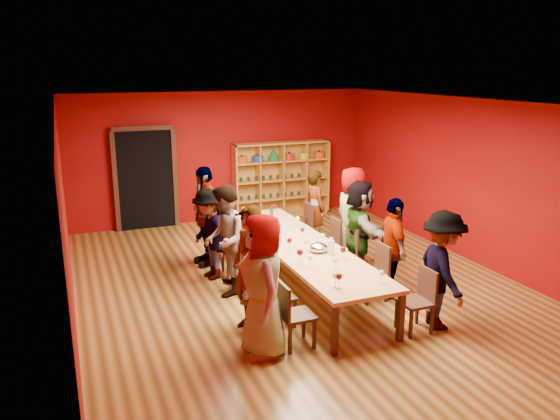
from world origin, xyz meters
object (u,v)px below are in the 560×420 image
(chair_person_left_0, at_px, (291,312))
(person_left_1, at_px, (250,270))
(chair_person_right_4, at_px, (303,223))
(shelving_unit, at_px, (281,176))
(person_left_2, at_px, (225,240))
(person_right_0, at_px, (442,270))
(chair_person_right_3, at_px, (330,240))
(person_right_1, at_px, (393,248))
(chair_person_right_2, at_px, (346,250))
(chair_person_left_2, at_px, (243,261))
(spittoon_bowl, at_px, (319,248))
(person_left_3, at_px, (210,234))
(chair_person_left_1, at_px, (273,293))
(chair_person_right_1, at_px, (376,269))
(person_right_3, at_px, (352,216))
(person_left_0, at_px, (263,285))
(tasting_table, at_px, (300,247))
(person_right_4, at_px, (315,208))
(chair_person_right_0, at_px, (420,297))
(chair_person_left_3, at_px, (230,248))
(chair_person_left_4, at_px, (219,237))
(wine_bottle, at_px, (272,214))
(person_right_2, at_px, (359,229))
(person_left_4, at_px, (205,216))

(chair_person_left_0, height_order, person_left_1, person_left_1)
(person_left_1, bearing_deg, chair_person_right_4, 128.44)
(shelving_unit, xyz_separation_m, person_left_1, (-2.65, -5.45, -0.10))
(person_left_2, relative_size, person_right_0, 1.06)
(chair_person_right_3, bearing_deg, shelving_unit, 82.33)
(person_right_1, bearing_deg, chair_person_right_2, 30.03)
(chair_person_left_2, bearing_deg, spittoon_bowl, -34.52)
(chair_person_left_0, xyz_separation_m, person_left_3, (-0.35, 2.73, 0.29))
(chair_person_left_1, distance_m, chair_person_right_1, 1.84)
(person_right_0, xyz_separation_m, person_right_3, (0.10, 2.71, 0.06))
(person_left_0, distance_m, chair_person_right_2, 2.93)
(tasting_table, bearing_deg, spittoon_bowl, -76.84)
(person_left_0, relative_size, spittoon_bowl, 6.26)
(person_right_4, bearing_deg, person_left_3, 106.12)
(shelving_unit, xyz_separation_m, person_right_3, (-0.05, -3.61, -0.08))
(person_left_2, distance_m, person_left_3, 0.73)
(person_left_0, height_order, chair_person_right_1, person_left_0)
(chair_person_right_0, relative_size, person_right_3, 0.49)
(chair_person_left_3, distance_m, chair_person_left_4, 0.69)
(chair_person_right_0, height_order, chair_person_right_4, same)
(tasting_table, distance_m, chair_person_left_1, 1.46)
(chair_person_right_2, bearing_deg, chair_person_right_1, -90.00)
(chair_person_left_2, height_order, chair_person_right_2, same)
(person_left_0, relative_size, wine_bottle, 6.80)
(person_left_3, distance_m, person_right_0, 3.88)
(person_right_2, distance_m, chair_person_right_3, 0.74)
(person_left_4, bearing_deg, person_right_2, 50.57)
(shelving_unit, distance_m, wine_bottle, 3.05)
(chair_person_left_3, height_order, chair_person_right_3, same)
(person_left_3, height_order, chair_person_right_2, person_left_3)
(chair_person_right_3, bearing_deg, person_left_0, -131.71)
(person_left_2, xyz_separation_m, chair_person_right_2, (2.11, -0.13, -0.39))
(chair_person_left_4, distance_m, person_left_4, 0.49)
(person_left_1, bearing_deg, person_left_4, 161.95)
(chair_person_right_0, bearing_deg, wine_bottle, 102.81)
(chair_person_right_0, xyz_separation_m, person_right_2, (0.25, 2.11, 0.35))
(chair_person_left_0, xyz_separation_m, person_left_2, (-0.29, 2.02, 0.39))
(shelving_unit, distance_m, person_right_3, 3.61)
(person_right_3, bearing_deg, chair_person_right_1, 158.85)
(chair_person_left_1, relative_size, person_right_3, 0.49)
(person_left_4, height_order, chair_person_right_2, person_left_4)
(person_right_0, distance_m, chair_person_right_2, 2.16)
(person_right_3, xyz_separation_m, wine_bottle, (-1.24, 0.85, -0.05))
(person_right_3, xyz_separation_m, person_right_4, (-0.18, 1.19, -0.12))
(person_right_0, height_order, person_right_4, person_right_0)
(chair_person_right_1, relative_size, person_right_3, 0.49)
(chair_person_right_0, distance_m, person_right_1, 1.21)
(shelving_unit, relative_size, wine_bottle, 8.88)
(chair_person_left_3, xyz_separation_m, person_left_4, (-0.24, 0.69, 0.42))
(person_right_2, bearing_deg, person_right_0, -167.07)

